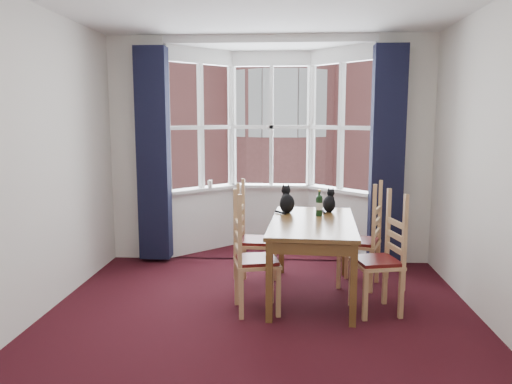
# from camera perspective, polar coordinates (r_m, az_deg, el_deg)

# --- Properties ---
(floor) EXTENTS (4.50, 4.50, 0.00)m
(floor) POSITION_cam_1_polar(r_m,az_deg,el_deg) (4.38, 0.23, -15.82)
(floor) COLOR black
(floor) RESTS_ON ground
(wall_left) EXTENTS (0.00, 4.50, 4.50)m
(wall_left) POSITION_cam_1_polar(r_m,az_deg,el_deg) (4.59, -25.56, 2.63)
(wall_left) COLOR silver
(wall_left) RESTS_ON floor
(wall_near) EXTENTS (4.00, 0.00, 4.00)m
(wall_near) POSITION_cam_1_polar(r_m,az_deg,el_deg) (1.80, -4.16, -4.45)
(wall_near) COLOR silver
(wall_near) RESTS_ON floor
(wall_back_pier_left) EXTENTS (0.70, 0.12, 2.80)m
(wall_back_pier_left) POSITION_cam_1_polar(r_m,az_deg,el_deg) (6.53, -13.17, 4.72)
(wall_back_pier_left) COLOR silver
(wall_back_pier_left) RESTS_ON floor
(wall_back_pier_right) EXTENTS (0.70, 0.12, 2.80)m
(wall_back_pier_right) POSITION_cam_1_polar(r_m,az_deg,el_deg) (6.40, 16.48, 4.53)
(wall_back_pier_right) COLOR silver
(wall_back_pier_right) RESTS_ON floor
(bay_window) EXTENTS (2.76, 0.94, 2.80)m
(bay_window) POSITION_cam_1_polar(r_m,az_deg,el_deg) (6.75, 1.68, 5.06)
(bay_window) COLOR white
(bay_window) RESTS_ON floor
(curtain_left) EXTENTS (0.38, 0.22, 2.60)m
(curtain_left) POSITION_cam_1_polar(r_m,az_deg,el_deg) (6.29, -11.62, 4.18)
(curtain_left) COLOR black
(curtain_left) RESTS_ON floor
(curtain_right) EXTENTS (0.38, 0.22, 2.60)m
(curtain_right) POSITION_cam_1_polar(r_m,az_deg,el_deg) (6.18, 14.74, 4.01)
(curtain_right) COLOR black
(curtain_right) RESTS_ON floor
(dining_table) EXTENTS (0.92, 1.60, 0.78)m
(dining_table) POSITION_cam_1_polar(r_m,az_deg,el_deg) (5.05, 6.50, -4.25)
(dining_table) COLOR brown
(dining_table) RESTS_ON floor
(chair_left_near) EXTENTS (0.48, 0.50, 0.92)m
(chair_left_near) POSITION_cam_1_polar(r_m,az_deg,el_deg) (4.67, -1.02, -8.06)
(chair_left_near) COLOR tan
(chair_left_near) RESTS_ON floor
(chair_left_far) EXTENTS (0.42, 0.44, 0.92)m
(chair_left_far) POSITION_cam_1_polar(r_m,az_deg,el_deg) (5.40, -0.79, -5.77)
(chair_left_far) COLOR tan
(chair_left_far) RESTS_ON floor
(chair_right_near) EXTENTS (0.48, 0.50, 0.92)m
(chair_right_near) POSITION_cam_1_polar(r_m,az_deg,el_deg) (4.82, 14.61, -7.81)
(chair_right_near) COLOR tan
(chair_right_near) RESTS_ON floor
(chair_right_far) EXTENTS (0.52, 0.53, 0.92)m
(chair_right_far) POSITION_cam_1_polar(r_m,az_deg,el_deg) (5.47, 12.64, -5.80)
(chair_right_far) COLOR tan
(chair_right_far) RESTS_ON floor
(cat_left) EXTENTS (0.20, 0.25, 0.31)m
(cat_left) POSITION_cam_1_polar(r_m,az_deg,el_deg) (5.42, 3.56, -1.13)
(cat_left) COLOR black
(cat_left) RESTS_ON dining_table
(cat_right) EXTENTS (0.19, 0.22, 0.27)m
(cat_right) POSITION_cam_1_polar(r_m,az_deg,el_deg) (5.52, 8.38, -1.21)
(cat_right) COLOR black
(cat_right) RESTS_ON dining_table
(wine_bottle) EXTENTS (0.07, 0.07, 0.28)m
(wine_bottle) POSITION_cam_1_polar(r_m,az_deg,el_deg) (5.28, 7.23, -1.42)
(wine_bottle) COLOR black
(wine_bottle) RESTS_ON dining_table
(candle_tall) EXTENTS (0.06, 0.06, 0.10)m
(candle_tall) POSITION_cam_1_polar(r_m,az_deg,el_deg) (6.73, -5.28, 0.92)
(candle_tall) COLOR white
(candle_tall) RESTS_ON bay_window
(street) EXTENTS (80.00, 80.00, 0.00)m
(street) POSITION_cam_1_polar(r_m,az_deg,el_deg) (37.07, 3.30, -3.70)
(street) COLOR #333335
(street) RESTS_ON ground
(tenement_building) EXTENTS (18.40, 7.80, 15.20)m
(tenement_building) POSITION_cam_1_polar(r_m,az_deg,el_deg) (18.00, 3.00, 7.81)
(tenement_building) COLOR #97514E
(tenement_building) RESTS_ON street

